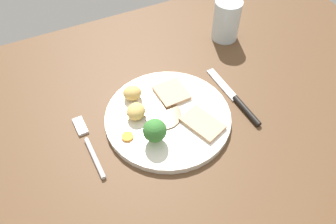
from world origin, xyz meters
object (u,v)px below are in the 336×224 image
object	(u,v)px
roast_potato_left	(132,93)
water_glass	(226,20)
meat_slice_main	(172,93)
meat_slice_under	(202,123)
carrot_coin_front	(127,137)
knife	(237,100)
fork	(88,143)
broccoli_floret	(155,131)
dinner_plate	(168,117)
roast_potato_right	(136,111)

from	to	relation	value
roast_potato_left	water_glass	size ratio (longest dim) A/B	0.38
meat_slice_main	roast_potato_left	distance (cm)	8.33
meat_slice_under	carrot_coin_front	xyz separation A→B (cm)	(-14.40, 3.53, -0.16)
water_glass	meat_slice_under	bearing A→B (deg)	-129.98
meat_slice_main	knife	xyz separation A→B (cm)	(12.20, -6.99, -1.35)
fork	water_glass	size ratio (longest dim) A/B	1.50
meat_slice_under	broccoli_floret	xyz separation A→B (cm)	(-9.91, 0.62, 2.63)
meat_slice_main	roast_potato_left	size ratio (longest dim) A/B	1.73
dinner_plate	roast_potato_right	world-z (taller)	roast_potato_right
dinner_plate	roast_potato_left	bearing A→B (deg)	121.85
dinner_plate	meat_slice_main	bearing A→B (deg)	57.11
broccoli_floret	carrot_coin_front	bearing A→B (deg)	147.06
carrot_coin_front	water_glass	bearing A→B (deg)	30.29
meat_slice_under	knife	size ratio (longest dim) A/B	0.44
dinner_plate	carrot_coin_front	xyz separation A→B (cm)	(-9.35, -1.58, 0.94)
dinner_plate	water_glass	world-z (taller)	water_glass
meat_slice_under	fork	size ratio (longest dim) A/B	0.53
roast_potato_right	fork	size ratio (longest dim) A/B	0.26
roast_potato_left	knife	world-z (taller)	roast_potato_left
meat_slice_under	knife	distance (cm)	10.88
carrot_coin_front	roast_potato_right	bearing A→B (deg)	49.23
dinner_plate	roast_potato_right	size ratio (longest dim) A/B	6.36
dinner_plate	roast_potato_right	distance (cm)	6.74
dinner_plate	fork	distance (cm)	16.56
meat_slice_under	roast_potato_right	distance (cm)	13.33
meat_slice_under	broccoli_floret	size ratio (longest dim) A/B	1.51
dinner_plate	knife	distance (cm)	15.54
dinner_plate	broccoli_floret	xyz separation A→B (cm)	(-4.86, -4.49, 3.73)
roast_potato_right	carrot_coin_front	world-z (taller)	roast_potato_right
meat_slice_main	roast_potato_left	world-z (taller)	roast_potato_left
knife	water_glass	size ratio (longest dim) A/B	1.82
meat_slice_under	dinner_plate	bearing A→B (deg)	134.67
roast_potato_left	broccoli_floret	world-z (taller)	broccoli_floret
fork	meat_slice_main	bearing A→B (deg)	-80.96
roast_potato_left	dinner_plate	bearing A→B (deg)	-58.15
meat_slice_under	roast_potato_left	distance (cm)	15.94
dinner_plate	meat_slice_main	xyz separation A→B (cm)	(3.20, 4.95, 1.10)
meat_slice_main	broccoli_floret	distance (cm)	12.69
meat_slice_main	meat_slice_under	xyz separation A→B (cm)	(1.85, -10.06, 0.00)
meat_slice_under	roast_potato_left	xyz separation A→B (cm)	(-9.70, 12.60, 1.11)
fork	knife	distance (cm)	32.07
roast_potato_left	meat_slice_main	bearing A→B (deg)	-17.89
carrot_coin_front	water_glass	size ratio (longest dim) A/B	0.22
dinner_plate	roast_potato_left	xyz separation A→B (cm)	(-4.65, 7.49, 2.21)
roast_potato_left	carrot_coin_front	size ratio (longest dim) A/B	1.69
roast_potato_right	water_glass	distance (cm)	34.44
meat_slice_under	water_glass	size ratio (longest dim) A/B	0.79
carrot_coin_front	broccoli_floret	bearing A→B (deg)	-32.94
meat_slice_main	knife	bearing A→B (deg)	-29.82
dinner_plate	carrot_coin_front	bearing A→B (deg)	-170.40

